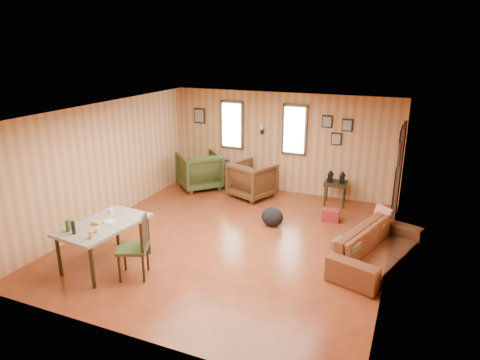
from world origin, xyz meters
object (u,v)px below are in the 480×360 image
object	(u,v)px
sofa	(379,242)
side_table	(336,181)
dining_table	(103,227)
recliner_green	(199,169)
recliner_brown	(252,178)
end_table	(217,169)

from	to	relation	value
sofa	side_table	size ratio (longest dim) A/B	2.55
dining_table	recliner_green	bearing A→B (deg)	101.92
recliner_brown	dining_table	xyz separation A→B (m)	(-1.04, -3.95, 0.21)
dining_table	recliner_brown	bearing A→B (deg)	81.36
sofa	side_table	distance (m)	2.74
sofa	dining_table	world-z (taller)	dining_table
recliner_brown	end_table	bearing A→B (deg)	-0.62
dining_table	side_table	bearing A→B (deg)	61.17
sofa	recliner_green	xyz separation A→B (m)	(-4.53, 2.31, 0.09)
recliner_brown	side_table	xyz separation A→B (m)	(1.90, 0.25, 0.09)
side_table	recliner_brown	bearing A→B (deg)	-172.38
recliner_brown	side_table	world-z (taller)	recliner_brown
recliner_brown	dining_table	bearing A→B (deg)	96.87
recliner_brown	side_table	size ratio (longest dim) A/B	1.14
end_table	sofa	bearing A→B (deg)	-32.46
sofa	dining_table	xyz separation A→B (m)	(-4.12, -1.74, 0.26)
end_table	recliner_brown	bearing A→B (deg)	-22.28
recliner_green	dining_table	distance (m)	4.07
sofa	recliner_green	world-z (taller)	recliner_green
recliner_green	dining_table	world-z (taller)	recliner_green
sofa	dining_table	bearing A→B (deg)	130.64
recliner_brown	end_table	size ratio (longest dim) A/B	1.17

